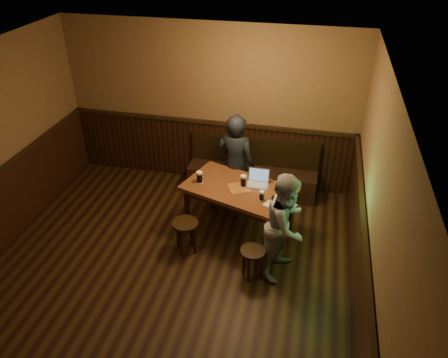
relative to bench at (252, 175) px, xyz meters
The scene contains 12 objects.
room 2.80m from the bench, 107.71° to the right, with size 5.04×6.04×2.84m.
bench is the anchor object (origin of this frame).
pub_table 1.31m from the bench, 90.00° to the right, with size 1.75×1.32×0.84m.
stool_left 1.91m from the bench, 110.10° to the right, with size 0.46×0.46×0.50m.
stool_right 2.13m from the bench, 80.29° to the right, with size 0.41×0.41×0.45m.
pint_left 1.49m from the bench, 115.75° to the right, with size 0.11×0.11×0.18m.
pint_mid 1.33m from the bench, 87.65° to the right, with size 0.11×0.11×0.17m.
pint_right 1.64m from the bench, 76.34° to the right, with size 0.09×0.09×0.15m.
laptop 1.25m from the bench, 77.13° to the right, with size 0.31×0.25×0.22m.
menu 1.74m from the bench, 71.78° to the right, with size 0.22×0.15×0.00m, color silver.
person_suit 0.85m from the bench, 105.83° to the right, with size 0.62×0.40×1.69m, color black.
person_grey 2.06m from the bench, 68.31° to the right, with size 0.73×0.57×1.51m, color #96969C.
Camera 1 is at (1.76, -3.67, 4.25)m, focal length 35.00 mm.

